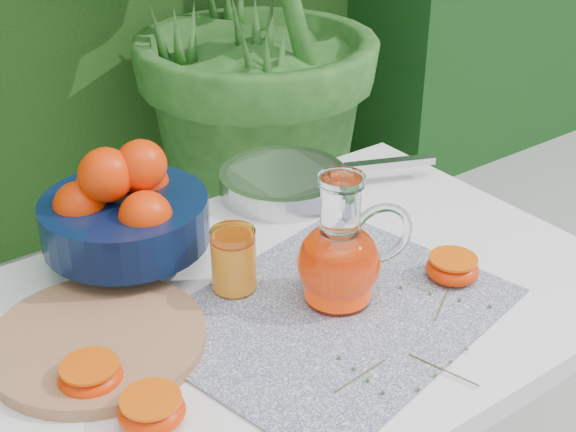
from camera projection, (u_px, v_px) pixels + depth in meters
potted_plant_right at (222, 0)px, 2.38m from camera, size 2.43×2.43×1.73m
white_table at (295, 336)px, 1.29m from camera, size 1.00×0.70×0.75m
placemat at (333, 313)px, 1.20m from camera, size 0.57×0.48×0.00m
cutting_board at (97, 340)px, 1.13m from camera, size 0.34×0.34×0.02m
fruit_bowl at (123, 210)px, 1.28m from camera, size 0.29×0.29×0.21m
juice_pitcher at (340, 258)px, 1.19m from camera, size 0.19×0.16×0.21m
juice_tumbler at (234, 261)px, 1.23m from camera, size 0.08×0.08×0.10m
saute_pan at (285, 181)px, 1.53m from camera, size 0.45×0.32×0.05m
orange_halves at (248, 345)px, 1.10m from camera, size 0.67×0.20×0.04m
thyme_sprigs at (419, 343)px, 1.13m from camera, size 0.33×0.23×0.01m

